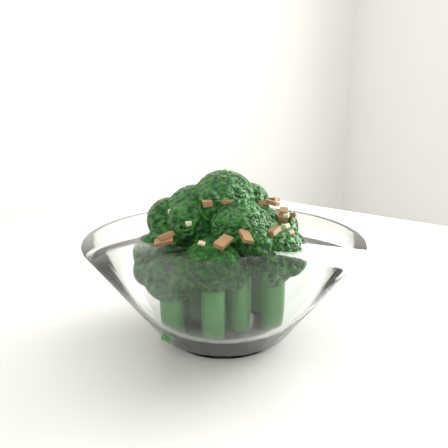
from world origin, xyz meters
name	(u,v)px	position (x,y,z in m)	size (l,w,h in m)	color
table	(32,448)	(-0.12, -0.02, 0.68)	(1.42, 1.21, 0.75)	white
broccoli_dish	(224,271)	(0.04, -0.04, 0.80)	(0.22, 0.22, 0.14)	white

